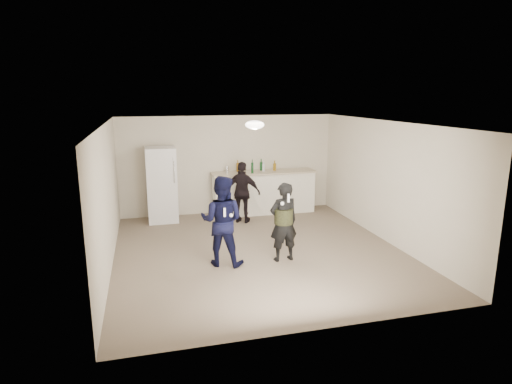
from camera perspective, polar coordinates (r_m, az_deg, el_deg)
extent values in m
plane|color=#6B5B4C|center=(8.52, 0.34, -7.85)|extent=(6.00, 6.00, 0.00)
plane|color=silver|center=(7.98, 0.37, 9.17)|extent=(6.00, 6.00, 0.00)
plane|color=beige|center=(11.04, -3.69, 3.65)|extent=(6.00, 0.00, 6.00)
plane|color=beige|center=(5.43, 8.64, -6.29)|extent=(6.00, 0.00, 6.00)
plane|color=beige|center=(7.93, -19.23, -0.73)|extent=(0.00, 6.00, 6.00)
plane|color=beige|center=(9.25, 17.05, 1.30)|extent=(0.00, 6.00, 6.00)
cube|color=white|center=(11.05, 1.04, -0.14)|extent=(2.60, 0.56, 1.05)
cube|color=#C0AB95|center=(10.94, 1.05, 2.64)|extent=(2.68, 0.64, 0.04)
cube|color=white|center=(10.52, -12.46, 0.97)|extent=(0.70, 0.70, 1.80)
cylinder|color=silver|center=(10.09, -10.89, 2.86)|extent=(0.02, 0.02, 0.60)
ellipsoid|color=white|center=(8.28, -0.18, 8.96)|extent=(0.36, 0.36, 0.16)
cylinder|color=silver|center=(10.77, -3.87, 3.01)|extent=(0.08, 0.08, 0.17)
imported|color=#0E0F3B|center=(7.66, -4.58, -3.86)|extent=(0.98, 0.89, 1.63)
imported|color=black|center=(7.85, 3.68, -4.01)|extent=(0.58, 0.42, 1.48)
cylinder|color=#333A1A|center=(7.82, 3.70, -3.23)|extent=(0.34, 0.34, 0.28)
imported|color=black|center=(10.18, -1.79, -0.06)|extent=(0.93, 0.73, 1.47)
cube|color=white|center=(7.33, -4.22, -2.72)|extent=(0.04, 0.04, 0.15)
sphere|color=white|center=(7.40, -3.34, -3.12)|extent=(0.07, 0.07, 0.07)
cube|color=silver|center=(7.49, 4.34, -0.80)|extent=(0.04, 0.04, 0.15)
sphere|color=silver|center=(7.51, 3.53, -1.54)|extent=(0.07, 0.07, 0.07)
cylinder|color=#885E13|center=(10.91, -2.44, 3.30)|extent=(0.07, 0.07, 0.22)
cylinder|color=#13441D|center=(11.08, 0.69, 3.46)|extent=(0.07, 0.07, 0.22)
cylinder|color=#12411C|center=(10.67, -0.49, 3.22)|extent=(0.06, 0.06, 0.27)
cylinder|color=#876313|center=(11.08, 2.50, 3.34)|extent=(0.08, 0.08, 0.18)
cylinder|color=white|center=(10.97, 1.02, 3.29)|extent=(0.07, 0.07, 0.19)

